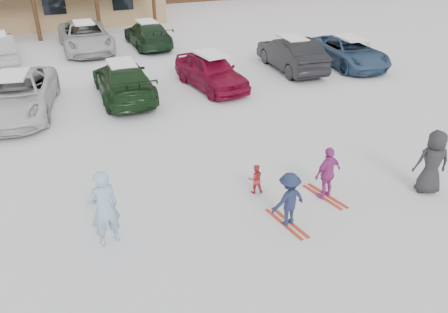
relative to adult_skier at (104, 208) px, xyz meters
name	(u,v)px	position (x,y,z in m)	size (l,w,h in m)	color
ground	(228,211)	(2.96, 0.07, -0.93)	(160.00, 160.00, 0.00)	white
adult_skier	(104,208)	(0.00, 0.00, 0.00)	(0.68, 0.44, 1.85)	#90B9D3
toddler_red	(255,179)	(3.97, 0.61, -0.51)	(0.40, 0.31, 0.83)	#B92F2E
child_navy	(289,200)	(4.06, -0.94, -0.24)	(0.89, 0.51, 1.38)	#1B2343
skis_child_navy	(287,223)	(4.06, -0.94, -0.91)	(0.20, 1.40, 0.03)	#BA341A
child_magenta	(328,173)	(5.56, -0.31, -0.20)	(0.85, 0.36, 1.46)	#AD338D
skis_child_magenta	(325,196)	(5.56, -0.31, -0.91)	(0.20, 1.40, 0.03)	#BA341A
bystander_dark	(432,162)	(8.22, -1.10, -0.04)	(0.86, 0.56, 1.77)	#262528
parked_car_2	(17,95)	(-1.81, 8.91, -0.17)	(2.51, 5.44, 1.51)	silver
parked_car_3	(123,81)	(2.17, 9.09, -0.20)	(2.05, 5.04, 1.46)	#173117
parked_car_4	(211,71)	(5.90, 8.91, -0.18)	(1.76, 4.38, 1.49)	maroon
parked_car_5	(291,54)	(10.43, 9.86, -0.14)	(1.66, 4.77, 1.57)	black
parked_car_6	(348,52)	(13.44, 9.43, -0.23)	(2.30, 4.99, 1.39)	#324D6F
parked_car_10	(85,37)	(1.70, 17.44, -0.15)	(2.58, 5.60, 1.56)	silver
parked_car_11	(148,34)	(5.12, 17.00, -0.22)	(1.99, 4.89, 1.42)	#19311C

